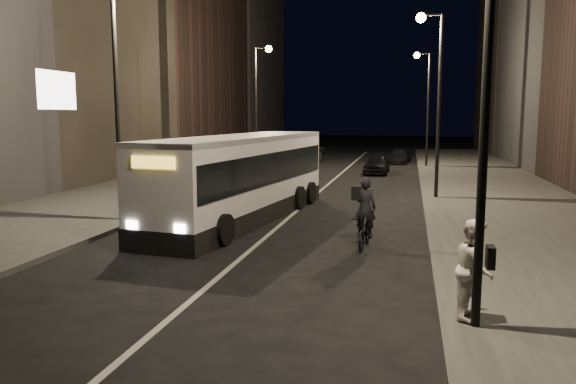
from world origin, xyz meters
The scene contains 15 objects.
ground centered at (0.00, 0.00, 0.00)m, with size 180.00×180.00×0.00m, color black.
sidewalk_right centered at (8.50, 14.00, 0.08)m, with size 7.00×70.00×0.16m, color #323330.
sidewalk_left centered at (-8.50, 14.00, 0.08)m, with size 7.00×70.00×0.16m, color #323330.
building_row_left centered at (-16.00, 28.50, 11.00)m, with size 8.00×61.00×22.00m, color black.
streetlight_right_near centered at (5.33, -4.00, 5.36)m, with size 1.20×0.44×8.12m.
streetlight_right_mid centered at (5.33, 12.00, 5.36)m, with size 1.20×0.44×8.12m.
streetlight_right_far centered at (5.33, 28.00, 5.36)m, with size 1.20×0.44×8.12m.
streetlight_left_near centered at (-5.33, 4.00, 5.36)m, with size 1.20×0.44×8.12m.
streetlight_left_far centered at (-5.33, 22.00, 5.36)m, with size 1.20×0.44×8.12m.
city_bus centered at (-1.60, 5.68, 1.68)m, with size 3.93×11.68×3.09m.
cyclist_on_bicycle centered at (3.18, 2.05, 0.70)m, with size 0.76×1.86×2.10m.
pedestrian_woman centered at (5.60, -3.58, 1.08)m, with size 0.89×0.70×1.84m, color white.
car_near centered at (2.31, 23.14, 0.65)m, with size 1.54×3.82×1.30m, color black.
car_mid centered at (-3.51, 30.26, 0.65)m, with size 1.38×3.94×1.30m, color #343436.
car_far centered at (3.60, 31.65, 0.56)m, with size 1.56×3.84×1.11m, color black.
Camera 1 is at (4.37, -13.98, 3.86)m, focal length 35.00 mm.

